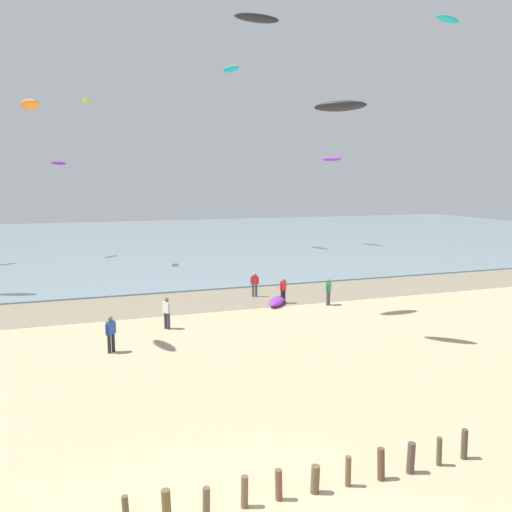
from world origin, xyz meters
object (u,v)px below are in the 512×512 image
at_px(person_left_flank, 167,312).
at_px(kite_aloft_9, 340,106).
at_px(kite_aloft_1, 29,104).
at_px(kite_aloft_6, 86,100).
at_px(kite_aloft_8, 231,69).
at_px(person_by_waterline, 283,289).
at_px(kite_aloft_3, 448,19).
at_px(person_right_flank, 111,333).
at_px(person_nearest_camera, 255,283).
at_px(kite_aloft_2, 58,163).
at_px(kite_aloft_0, 331,159).
at_px(person_far_down_beach, 328,291).
at_px(kite_aloft_5, 257,18).
at_px(grounded_kite, 277,301).

relative_size(person_left_flank, kite_aloft_9, 0.69).
relative_size(kite_aloft_1, kite_aloft_6, 1.12).
height_order(person_left_flank, kite_aloft_8, kite_aloft_8).
height_order(person_by_waterline, kite_aloft_3, kite_aloft_3).
bearing_deg(kite_aloft_6, person_right_flank, -169.31).
bearing_deg(kite_aloft_6, person_nearest_camera, -138.95).
bearing_deg(kite_aloft_2, kite_aloft_0, 130.18).
relative_size(kite_aloft_0, kite_aloft_1, 1.42).
distance_m(kite_aloft_2, kite_aloft_8, 21.50).
xyz_separation_m(person_far_down_beach, kite_aloft_1, (-16.59, -2.96, 10.25)).
distance_m(person_right_flank, kite_aloft_5, 18.56).
height_order(person_far_down_beach, grounded_kite, person_far_down_beach).
bearing_deg(person_nearest_camera, kite_aloft_6, 120.58).
bearing_deg(person_far_down_beach, kite_aloft_6, 123.31).
height_order(kite_aloft_1, kite_aloft_9, kite_aloft_9).
bearing_deg(kite_aloft_1, kite_aloft_2, -16.67).
bearing_deg(kite_aloft_6, kite_aloft_8, -53.18).
bearing_deg(person_left_flank, person_right_flank, -135.62).
distance_m(person_by_waterline, kite_aloft_6, 26.52).
relative_size(person_nearest_camera, kite_aloft_3, 0.71).
height_order(person_by_waterline, kite_aloft_6, kite_aloft_6).
xyz_separation_m(person_nearest_camera, kite_aloft_9, (0.52, -10.60, 10.29)).
bearing_deg(kite_aloft_1, kite_aloft_5, -94.31).
height_order(person_far_down_beach, kite_aloft_9, kite_aloft_9).
distance_m(person_right_flank, kite_aloft_9, 14.81).
bearing_deg(grounded_kite, kite_aloft_0, -178.50).
bearing_deg(kite_aloft_0, person_by_waterline, 128.47).
distance_m(kite_aloft_1, kite_aloft_6, 24.31).
height_order(person_left_flank, person_far_down_beach, same).
bearing_deg(kite_aloft_8, person_far_down_beach, -17.54).
height_order(person_by_waterline, person_far_down_beach, same).
height_order(kite_aloft_0, kite_aloft_3, kite_aloft_3).
bearing_deg(kite_aloft_5, kite_aloft_8, -106.25).
bearing_deg(person_nearest_camera, person_right_flank, -138.58).
bearing_deg(person_far_down_beach, person_by_waterline, 151.28).
xyz_separation_m(kite_aloft_3, kite_aloft_8, (-7.72, 26.59, 1.57)).
bearing_deg(kite_aloft_8, kite_aloft_6, -77.02).
bearing_deg(person_nearest_camera, person_by_waterline, -65.57).
height_order(person_far_down_beach, kite_aloft_3, kite_aloft_3).
bearing_deg(kite_aloft_1, kite_aloft_0, -61.81).
xyz_separation_m(kite_aloft_3, kite_aloft_9, (-12.93, -8.89, -7.65)).
xyz_separation_m(kite_aloft_0, kite_aloft_5, (-19.50, -28.35, 6.09)).
height_order(person_left_flank, kite_aloft_2, kite_aloft_2).
bearing_deg(kite_aloft_2, person_left_flank, 51.16).
relative_size(kite_aloft_2, kite_aloft_8, 0.72).
height_order(person_right_flank, grounded_kite, person_right_flank).
height_order(kite_aloft_3, kite_aloft_5, kite_aloft_3).
bearing_deg(kite_aloft_6, person_left_flank, -161.71).
relative_size(kite_aloft_6, kite_aloft_9, 0.78).
height_order(kite_aloft_5, kite_aloft_9, kite_aloft_5).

